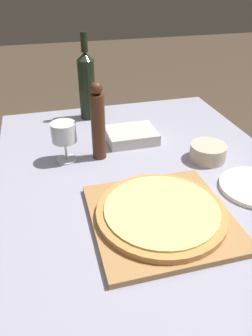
{
  "coord_description": "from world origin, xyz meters",
  "views": [
    {
      "loc": [
        -0.3,
        -0.75,
        1.33
      ],
      "look_at": [
        -0.08,
        0.07,
        0.79
      ],
      "focal_mm": 35.0,
      "sensor_mm": 36.0,
      "label": 1
    }
  ],
  "objects": [
    {
      "name": "food_container",
      "position": [
        0.02,
        0.36,
        0.75
      ],
      "size": [
        0.19,
        0.15,
        0.04
      ],
      "color": "beige",
      "rests_on": "dining_table"
    },
    {
      "name": "pepper_mill",
      "position": [
        -0.13,
        0.26,
        0.86
      ],
      "size": [
        0.05,
        0.05,
        0.28
      ],
      "color": "#4C2819",
      "rests_on": "dining_table"
    },
    {
      "name": "wine_glass",
      "position": [
        -0.25,
        0.27,
        0.83
      ],
      "size": [
        0.09,
        0.09,
        0.14
      ],
      "color": "silver",
      "rests_on": "dining_table"
    },
    {
      "name": "pizza",
      "position": [
        -0.03,
        -0.12,
        0.76
      ],
      "size": [
        0.35,
        0.35,
        0.02
      ],
      "color": "#C68947",
      "rests_on": "cutting_board"
    },
    {
      "name": "wine_bottle",
      "position": [
        -0.11,
        0.62,
        0.88
      ],
      "size": [
        0.07,
        0.07,
        0.36
      ],
      "color": "black",
      "rests_on": "dining_table"
    },
    {
      "name": "small_bowl",
      "position": [
        0.24,
        0.15,
        0.76
      ],
      "size": [
        0.13,
        0.13,
        0.06
      ],
      "color": "beige",
      "rests_on": "dining_table"
    },
    {
      "name": "ground_plane",
      "position": [
        0.0,
        0.0,
        0.0
      ],
      "size": [
        12.0,
        12.0,
        0.0
      ],
      "primitive_type": "plane",
      "color": "#4C3D2D"
    },
    {
      "name": "cutting_board",
      "position": [
        -0.03,
        -0.12,
        0.74
      ],
      "size": [
        0.37,
        0.37,
        0.02
      ],
      "color": "#A87A47",
      "rests_on": "dining_table"
    },
    {
      "name": "dining_table",
      "position": [
        0.0,
        0.0,
        0.65
      ],
      "size": [
        0.98,
        1.48,
        0.73
      ],
      "color": "#9393A8",
      "rests_on": "ground_plane"
    }
  ]
}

